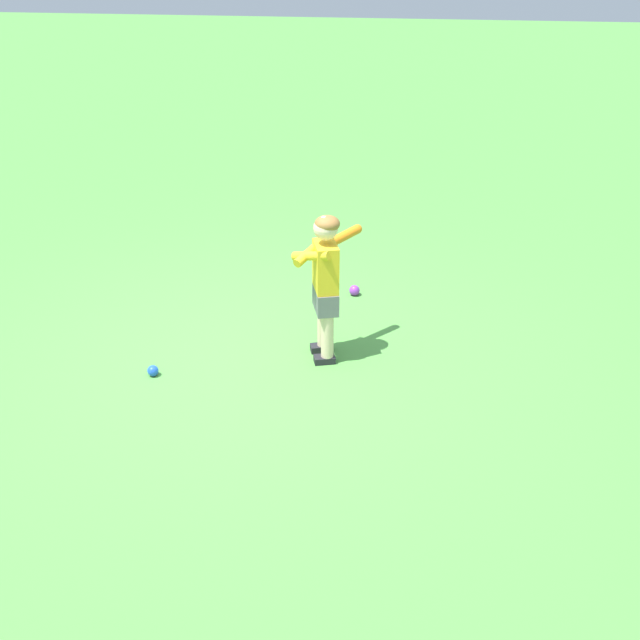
{
  "coord_description": "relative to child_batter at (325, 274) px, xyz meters",
  "views": [
    {
      "loc": [
        -1.16,
        4.96,
        2.94
      ],
      "look_at": [
        -0.53,
        0.14,
        0.45
      ],
      "focal_mm": 45.69,
      "sensor_mm": 36.0,
      "label": 1
    }
  ],
  "objects": [
    {
      "name": "ground_plane",
      "position": [
        0.53,
        0.17,
        -0.65
      ],
      "size": [
        40.0,
        40.0,
        0.0
      ],
      "primitive_type": "plane",
      "color": "#519942"
    },
    {
      "name": "child_batter",
      "position": [
        0.0,
        0.0,
        0.0
      ],
      "size": [
        0.46,
        0.53,
        1.08
      ],
      "color": "#232328",
      "rests_on": "ground"
    },
    {
      "name": "play_ball_behind_batter",
      "position": [
        -0.12,
        -1.06,
        -0.61
      ],
      "size": [
        0.09,
        0.09,
        0.09
      ],
      "primitive_type": "sphere",
      "color": "purple",
      "rests_on": "ground"
    },
    {
      "name": "play_ball_far_right",
      "position": [
        1.16,
        0.44,
        -0.61
      ],
      "size": [
        0.08,
        0.08,
        0.08
      ],
      "primitive_type": "sphere",
      "color": "blue",
      "rests_on": "ground"
    }
  ]
}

